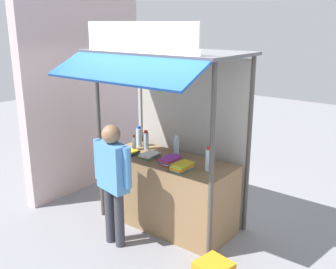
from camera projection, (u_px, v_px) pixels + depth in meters
ground_plane at (168, 223)px, 5.50m from camera, size 20.00×20.00×0.00m
stall_counter at (168, 192)px, 5.36m from camera, size 1.84×0.77×0.97m
stall_structure at (174, 106)px, 5.13m from camera, size 2.04×1.65×2.77m
water_bottle_back_right at (134, 143)px, 5.59m from camera, size 0.06×0.06×0.22m
water_bottle_back_left at (146, 140)px, 5.61m from camera, size 0.08×0.08×0.28m
water_bottle_center at (176, 146)px, 5.38m from camera, size 0.08×0.08×0.27m
water_bottle_far_left at (209, 159)px, 4.81m from camera, size 0.09×0.09×0.31m
water_bottle_front_left at (139, 137)px, 5.74m from camera, size 0.09×0.09×0.31m
magazine_stack_right at (170, 160)px, 5.08m from camera, size 0.22×0.31×0.08m
magazine_stack_left at (149, 155)px, 5.30m from camera, size 0.21×0.29×0.06m
magazine_stack_front_right at (182, 167)px, 4.83m from camera, size 0.20×0.30×0.09m
magazine_stack_mid_right at (129, 152)px, 5.42m from camera, size 0.25×0.25×0.05m
banana_bunch_rightmost at (161, 86)px, 4.39m from camera, size 0.11×0.12×0.32m
banana_bunch_inner_left at (115, 78)px, 4.82m from camera, size 0.12×0.12×0.28m
banana_bunch_inner_right at (179, 83)px, 4.23m from camera, size 0.09×0.09×0.24m
banana_bunch_leftmost at (142, 82)px, 4.55m from camera, size 0.09×0.10×0.28m
vendor_person at (113, 175)px, 4.74m from camera, size 0.60×0.27×1.59m
neighbour_wall at (85, 90)px, 6.44m from camera, size 0.20×2.40×3.33m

